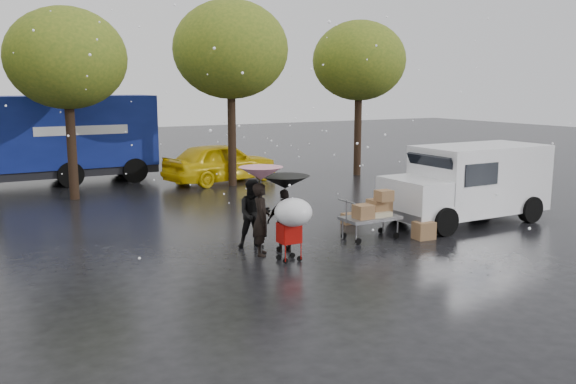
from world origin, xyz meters
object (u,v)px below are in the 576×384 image
yellow_taxi (221,162)px  person_pink (261,219)px  vendor_cart (373,211)px  white_van (470,182)px  blue_truck (55,140)px  person_black (285,221)px  shopping_cart (293,216)px

yellow_taxi → person_pink: bearing=149.4°
vendor_cart → white_van: (3.63, 0.28, 0.43)m
blue_truck → yellow_taxi: blue_truck is taller
blue_truck → yellow_taxi: bearing=-24.8°
person_black → shopping_cart: size_ratio=1.02×
person_pink → vendor_cart: bearing=-64.4°
yellow_taxi → blue_truck: bearing=52.6°
person_black → yellow_taxi: 10.88m
yellow_taxi → shopping_cart: bearing=152.3°
yellow_taxi → person_black: bearing=152.6°
person_black → blue_truck: 13.66m
person_pink → shopping_cart: (0.33, -0.89, 0.22)m
white_van → person_black: bearing=-177.6°
shopping_cart → yellow_taxi: 11.82m
person_black → vendor_cart: (2.58, -0.02, -0.02)m
white_van → shopping_cart: bearing=-170.0°
vendor_cart → yellow_taxi: bearing=88.8°
shopping_cart → yellow_taxi: (3.10, 11.40, -0.25)m
vendor_cart → white_van: size_ratio=0.31×
shopping_cart → white_van: bearing=10.0°
shopping_cart → white_van: 6.61m
person_pink → blue_truck: (-2.51, 13.26, 0.91)m
white_van → blue_truck: 16.02m
person_black → shopping_cart: 0.99m
white_van → vendor_cart: bearing=-175.7°
blue_truck → shopping_cart: bearing=-78.7°
person_pink → white_van: (6.84, 0.26, 0.31)m
blue_truck → yellow_taxi: 6.61m
person_pink → yellow_taxi: person_pink is taller
person_black → white_van: (6.21, 0.26, 0.41)m
person_pink → person_black: (0.63, -0.00, -0.10)m
person_black → white_van: bearing=-166.9°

